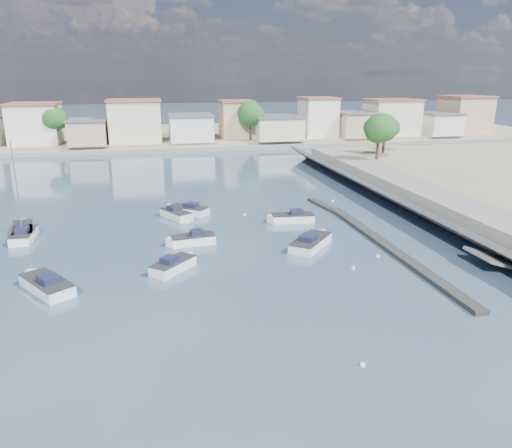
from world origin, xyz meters
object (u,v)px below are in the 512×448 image
(motorboat_b, at_px, (175,265))
(motorboat_c, at_px, (290,218))
(motorboat_a, at_px, (45,285))
(motorboat_e, at_px, (25,235))
(sailboat, at_px, (23,230))
(motorboat_g, at_px, (177,215))
(motorboat_f, at_px, (186,210))
(motorboat_h, at_px, (312,242))
(motorboat_d, at_px, (190,240))

(motorboat_b, relative_size, motorboat_c, 0.81)
(motorboat_a, xyz_separation_m, motorboat_e, (-3.92, 12.38, -0.00))
(motorboat_b, height_order, sailboat, sailboat)
(motorboat_g, bearing_deg, motorboat_c, -18.13)
(sailboat, bearing_deg, motorboat_e, -73.54)
(motorboat_f, bearing_deg, motorboat_h, -52.97)
(motorboat_e, distance_m, motorboat_g, 14.66)
(motorboat_e, bearing_deg, motorboat_h, -16.78)
(motorboat_e, distance_m, motorboat_f, 16.23)
(motorboat_h, bearing_deg, motorboat_d, 164.88)
(motorboat_b, xyz_separation_m, motorboat_g, (1.11, 14.38, 0.00))
(motorboat_c, xyz_separation_m, motorboat_g, (-11.27, 3.69, 0.00))
(motorboat_e, relative_size, motorboat_f, 1.04)
(motorboat_a, height_order, motorboat_e, same)
(motorboat_b, relative_size, motorboat_h, 0.75)
(motorboat_a, height_order, motorboat_b, same)
(motorboat_b, bearing_deg, motorboat_f, 82.32)
(motorboat_a, relative_size, motorboat_b, 1.31)
(motorboat_b, bearing_deg, motorboat_e, 140.92)
(motorboat_b, height_order, motorboat_f, same)
(motorboat_c, bearing_deg, motorboat_f, 151.66)
(motorboat_d, xyz_separation_m, motorboat_h, (10.40, -2.81, 0.00))
(motorboat_d, relative_size, sailboat, 0.49)
(motorboat_c, relative_size, motorboat_e, 1.00)
(motorboat_f, bearing_deg, motorboat_b, -97.68)
(motorboat_e, distance_m, sailboat, 1.64)
(motorboat_d, distance_m, motorboat_g, 8.59)
(motorboat_f, xyz_separation_m, motorboat_h, (9.94, -13.18, 0.00))
(motorboat_b, xyz_separation_m, sailboat, (-13.52, 12.18, 0.04))
(motorboat_g, relative_size, motorboat_h, 0.83)
(motorboat_a, xyz_separation_m, sailboat, (-4.39, 13.96, 0.04))
(motorboat_e, xyz_separation_m, motorboat_f, (15.24, 5.58, -0.00))
(motorboat_b, distance_m, sailboat, 18.20)
(motorboat_h, distance_m, sailboat, 27.23)
(motorboat_d, distance_m, motorboat_h, 10.77)
(motorboat_b, height_order, motorboat_h, same)
(motorboat_e, height_order, motorboat_g, same)
(motorboat_h, bearing_deg, motorboat_b, -166.05)
(motorboat_f, xyz_separation_m, sailboat, (-15.70, -4.01, 0.04))
(motorboat_f, bearing_deg, motorboat_a, -122.21)
(motorboat_h, relative_size, sailboat, 0.59)
(motorboat_f, xyz_separation_m, motorboat_g, (-1.08, -1.80, 0.00))
(motorboat_b, distance_m, motorboat_c, 16.35)
(motorboat_h, bearing_deg, motorboat_g, 134.09)
(motorboat_f, bearing_deg, sailboat, -165.67)
(motorboat_a, height_order, motorboat_h, same)
(motorboat_b, distance_m, motorboat_e, 16.82)
(motorboat_e, bearing_deg, motorboat_a, -72.43)
(motorboat_c, distance_m, motorboat_h, 7.69)
(motorboat_b, xyz_separation_m, motorboat_f, (2.18, 16.19, 0.00))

